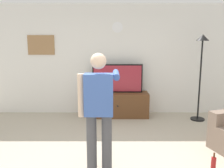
{
  "coord_description": "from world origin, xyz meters",
  "views": [
    {
      "loc": [
        0.04,
        -2.91,
        1.79
      ],
      "look_at": [
        0.05,
        1.2,
        1.05
      ],
      "focal_mm": 37.59,
      "sensor_mm": 36.0,
      "label": 1
    }
  ],
  "objects_px": {
    "tv_stand": "(117,104)",
    "floor_lamp": "(201,60)",
    "beverage_bottle": "(213,164)",
    "wall_clock": "(117,27)",
    "person_standing_nearer_lamp": "(98,107)",
    "television": "(117,78)",
    "framed_picture": "(40,45)"
  },
  "relations": [
    {
      "from": "tv_stand",
      "to": "floor_lamp",
      "type": "distance_m",
      "value": 2.19
    },
    {
      "from": "tv_stand",
      "to": "beverage_bottle",
      "type": "xyz_separation_m",
      "value": [
        1.27,
        -2.52,
        -0.18
      ]
    },
    {
      "from": "wall_clock",
      "to": "framed_picture",
      "type": "relative_size",
      "value": 0.39
    },
    {
      "from": "television",
      "to": "person_standing_nearer_lamp",
      "type": "distance_m",
      "value": 2.53
    },
    {
      "from": "tv_stand",
      "to": "television",
      "type": "bearing_deg",
      "value": 90.0
    },
    {
      "from": "wall_clock",
      "to": "floor_lamp",
      "type": "bearing_deg",
      "value": -16.59
    },
    {
      "from": "tv_stand",
      "to": "framed_picture",
      "type": "xyz_separation_m",
      "value": [
        -1.87,
        0.3,
        1.42
      ]
    },
    {
      "from": "tv_stand",
      "to": "wall_clock",
      "type": "height_order",
      "value": "wall_clock"
    },
    {
      "from": "tv_stand",
      "to": "floor_lamp",
      "type": "height_order",
      "value": "floor_lamp"
    },
    {
      "from": "floor_lamp",
      "to": "beverage_bottle",
      "type": "bearing_deg",
      "value": -104.77
    },
    {
      "from": "floor_lamp",
      "to": "wall_clock",
      "type": "bearing_deg",
      "value": 163.41
    },
    {
      "from": "television",
      "to": "framed_picture",
      "type": "xyz_separation_m",
      "value": [
        -1.87,
        0.25,
        0.79
      ]
    },
    {
      "from": "floor_lamp",
      "to": "beverage_bottle",
      "type": "height_order",
      "value": "floor_lamp"
    },
    {
      "from": "floor_lamp",
      "to": "framed_picture",
      "type": "bearing_deg",
      "value": 171.45
    },
    {
      "from": "television",
      "to": "beverage_bottle",
      "type": "relative_size",
      "value": 4.12
    },
    {
      "from": "television",
      "to": "person_standing_nearer_lamp",
      "type": "bearing_deg",
      "value": -96.99
    },
    {
      "from": "television",
      "to": "beverage_bottle",
      "type": "height_order",
      "value": "television"
    },
    {
      "from": "framed_picture",
      "to": "television",
      "type": "bearing_deg",
      "value": -7.59
    },
    {
      "from": "beverage_bottle",
      "to": "television",
      "type": "bearing_deg",
      "value": 116.39
    },
    {
      "from": "wall_clock",
      "to": "person_standing_nearer_lamp",
      "type": "bearing_deg",
      "value": -96.38
    },
    {
      "from": "wall_clock",
      "to": "framed_picture",
      "type": "xyz_separation_m",
      "value": [
        -1.87,
        0.0,
        -0.42
      ]
    },
    {
      "from": "tv_stand",
      "to": "television",
      "type": "xyz_separation_m",
      "value": [
        0.0,
        0.05,
        0.64
      ]
    },
    {
      "from": "person_standing_nearer_lamp",
      "to": "beverage_bottle",
      "type": "relative_size",
      "value": 5.68
    },
    {
      "from": "floor_lamp",
      "to": "person_standing_nearer_lamp",
      "type": "bearing_deg",
      "value": -134.75
    },
    {
      "from": "floor_lamp",
      "to": "person_standing_nearer_lamp",
      "type": "height_order",
      "value": "floor_lamp"
    },
    {
      "from": "framed_picture",
      "to": "person_standing_nearer_lamp",
      "type": "distance_m",
      "value": 3.26
    },
    {
      "from": "television",
      "to": "person_standing_nearer_lamp",
      "type": "xyz_separation_m",
      "value": [
        -0.31,
        -2.51,
        -0.0
      ]
    },
    {
      "from": "wall_clock",
      "to": "floor_lamp",
      "type": "relative_size",
      "value": 0.13
    },
    {
      "from": "floor_lamp",
      "to": "beverage_bottle",
      "type": "xyz_separation_m",
      "value": [
        -0.59,
        -2.25,
        -1.28
      ]
    },
    {
      "from": "television",
      "to": "floor_lamp",
      "type": "xyz_separation_m",
      "value": [
        1.87,
        -0.31,
        0.47
      ]
    },
    {
      "from": "floor_lamp",
      "to": "television",
      "type": "bearing_deg",
      "value": 170.49
    },
    {
      "from": "floor_lamp",
      "to": "person_standing_nearer_lamp",
      "type": "distance_m",
      "value": 3.13
    }
  ]
}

